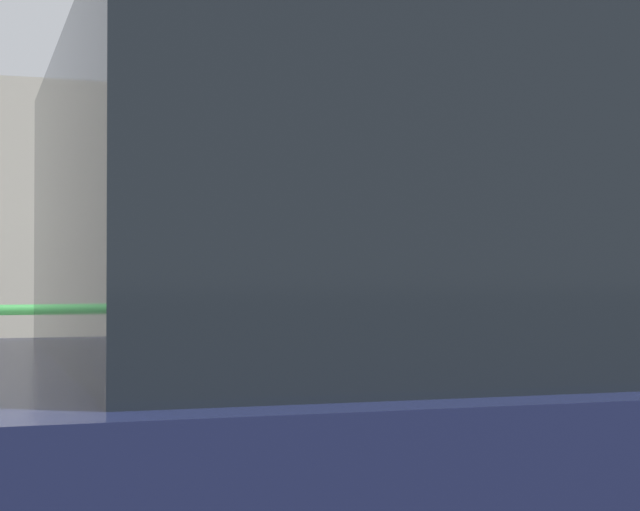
{
  "coord_description": "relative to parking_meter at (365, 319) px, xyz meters",
  "views": [
    {
      "loc": [
        -1.62,
        -3.6,
        1.3
      ],
      "look_at": [
        -0.47,
        0.31,
        1.36
      ],
      "focal_mm": 61.32,
      "sensor_mm": 36.0,
      "label": 1
    }
  ],
  "objects": [
    {
      "name": "backdrop_wall",
      "position": [
        0.29,
        5.35,
        0.31
      ],
      "size": [
        32.0,
        0.5,
        2.87
      ],
      "primitive_type": "cube",
      "color": "gray",
      "rests_on": "ground"
    },
    {
      "name": "pedestrian_at_meter",
      "position": [
        -0.63,
        0.16,
        -0.02
      ],
      "size": [
        0.68,
        0.42,
        1.71
      ],
      "rotation": [
        0.0,
        0.0,
        -0.22
      ],
      "color": "slate",
      "rests_on": "sidewalk_curb"
    },
    {
      "name": "background_railing",
      "position": [
        0.29,
        2.55,
        -0.28
      ],
      "size": [
        24.06,
        0.06,
        0.99
      ],
      "color": "#2D7A38",
      "rests_on": "sidewalk_curb"
    },
    {
      "name": "parking_meter",
      "position": [
        0.0,
        0.0,
        0.0
      ],
      "size": [
        0.15,
        0.16,
        1.43
      ],
      "rotation": [
        0.0,
        0.0,
        3.06
      ],
      "color": "slate",
      "rests_on": "sidewalk_curb"
    },
    {
      "name": "parked_sedan_navy",
      "position": [
        -0.21,
        -1.66,
        -0.25
      ],
      "size": [
        4.64,
        1.92,
        1.76
      ],
      "rotation": [
        0.0,
        0.0,
        -1.54
      ],
      "color": "#141938",
      "rests_on": "ground"
    }
  ]
}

